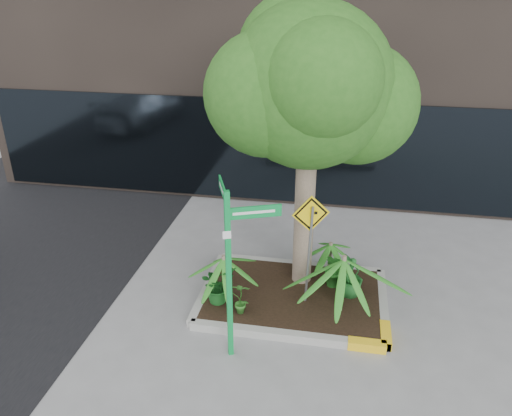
# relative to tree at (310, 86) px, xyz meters

# --- Properties ---
(ground) EXTENTS (80.00, 80.00, 0.00)m
(ground) POSITION_rel_tree_xyz_m (-0.29, -0.83, -3.78)
(ground) COLOR gray
(ground) RESTS_ON ground
(planter) EXTENTS (3.35, 2.36, 0.15)m
(planter) POSITION_rel_tree_xyz_m (-0.06, -0.55, -3.68)
(planter) COLOR #9E9E99
(planter) RESTS_ON ground
(tree) EXTENTS (3.45, 3.06, 5.18)m
(tree) POSITION_rel_tree_xyz_m (0.00, 0.00, 0.00)
(tree) COLOR gray
(tree) RESTS_ON ground
(palm_front) EXTENTS (1.21, 1.21, 1.35)m
(palm_front) POSITION_rel_tree_xyz_m (0.76, -0.88, -2.62)
(palm_front) COLOR gray
(palm_front) RESTS_ON ground
(palm_left) EXTENTS (0.97, 0.97, 1.08)m
(palm_left) POSITION_rel_tree_xyz_m (-1.29, -0.87, -2.82)
(palm_left) COLOR gray
(palm_left) RESTS_ON ground
(palm_back) EXTENTS (0.70, 0.70, 0.78)m
(palm_back) POSITION_rel_tree_xyz_m (0.51, 0.37, -3.05)
(palm_back) COLOR gray
(palm_back) RESTS_ON ground
(shrub_a) EXTENTS (0.84, 0.84, 0.67)m
(shrub_a) POSITION_rel_tree_xyz_m (-1.38, -0.98, -3.29)
(shrub_a) COLOR #1A5B1F
(shrub_a) RESTS_ON planter
(shrub_b) EXTENTS (0.54, 0.54, 0.78)m
(shrub_b) POSITION_rel_tree_xyz_m (0.91, -0.37, -3.24)
(shrub_b) COLOR #1C5F23
(shrub_b) RESTS_ON planter
(shrub_c) EXTENTS (0.33, 0.33, 0.62)m
(shrub_c) POSITION_rel_tree_xyz_m (-0.91, -1.25, -3.32)
(shrub_c) COLOR #2B6B21
(shrub_c) RESTS_ON planter
(shrub_d) EXTENTS (0.54, 0.54, 0.70)m
(shrub_d) POSITION_rel_tree_xyz_m (0.61, -0.17, -3.28)
(shrub_d) COLOR #1E631C
(shrub_d) RESTS_ON planter
(street_sign_post) EXTENTS (1.01, 0.78, 2.78)m
(street_sign_post) POSITION_rel_tree_xyz_m (-0.86, -2.04, -2.06)
(street_sign_post) COLOR #0E9B42
(street_sign_post) RESTS_ON ground
(cattle_sign) EXTENTS (0.60, 0.26, 2.07)m
(cattle_sign) POSITION_rel_tree_xyz_m (0.17, -0.78, -2.23)
(cattle_sign) COLOR slate
(cattle_sign) RESTS_ON ground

